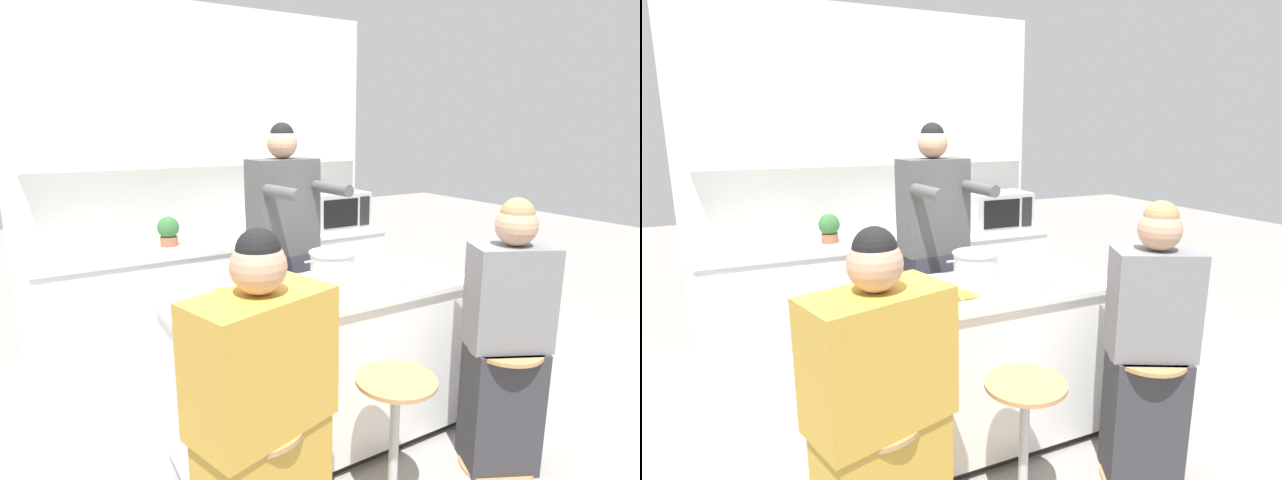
{
  "view_description": "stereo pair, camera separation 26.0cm",
  "coord_description": "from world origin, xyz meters",
  "views": [
    {
      "loc": [
        -1.31,
        -2.15,
        1.76
      ],
      "look_at": [
        0.0,
        0.06,
        1.17
      ],
      "focal_mm": 28.0,
      "sensor_mm": 36.0,
      "label": 1
    },
    {
      "loc": [
        -1.08,
        -2.27,
        1.76
      ],
      "look_at": [
        0.0,
        0.06,
        1.17
      ],
      "focal_mm": 28.0,
      "sensor_mm": 36.0,
      "label": 2
    }
  ],
  "objects": [
    {
      "name": "ground_plane",
      "position": [
        0.0,
        0.0,
        0.0
      ],
      "size": [
        16.0,
        16.0,
        0.0
      ],
      "primitive_type": "plane",
      "color": "gray"
    },
    {
      "name": "person_cooking",
      "position": [
        0.05,
        0.58,
        0.89
      ],
      "size": [
        0.46,
        0.58,
        1.79
      ],
      "rotation": [
        0.0,
        0.0,
        0.1
      ],
      "color": "#383842",
      "rests_on": "ground_plane"
    },
    {
      "name": "wall_back",
      "position": [
        0.0,
        1.88,
        1.54
      ],
      "size": [
        2.96,
        0.22,
        2.7
      ],
      "color": "silver",
      "rests_on": "ground_plane"
    },
    {
      "name": "fruit_bowl",
      "position": [
        -0.31,
        0.03,
        0.96
      ],
      "size": [
        0.22,
        0.22,
        0.07
      ],
      "color": "silver",
      "rests_on": "kitchen_island"
    },
    {
      "name": "coffee_cup_near",
      "position": [
        -0.57,
        0.01,
        0.97
      ],
      "size": [
        0.1,
        0.07,
        0.09
      ],
      "color": "orange",
      "rests_on": "kitchen_island"
    },
    {
      "name": "potted_plant",
      "position": [
        -0.43,
        1.56,
        1.0
      ],
      "size": [
        0.16,
        0.16,
        0.22
      ],
      "color": "#93563D",
      "rests_on": "back_counter"
    },
    {
      "name": "bar_stool_rightmost",
      "position": [
        0.67,
        -0.63,
        0.36
      ],
      "size": [
        0.38,
        0.38,
        0.68
      ],
      "color": "tan",
      "rests_on": "ground_plane"
    },
    {
      "name": "mixing_bowl_steel",
      "position": [
        0.27,
        -0.18,
        0.96
      ],
      "size": [
        0.23,
        0.23,
        0.08
      ],
      "color": "silver",
      "rests_on": "kitchen_island"
    },
    {
      "name": "coffee_cup_far",
      "position": [
        -0.58,
        -0.22,
        0.97
      ],
      "size": [
        0.12,
        0.09,
        0.1
      ],
      "color": "orange",
      "rests_on": "kitchen_island"
    },
    {
      "name": "person_wrapped_blanket",
      "position": [
        -0.65,
        -0.62,
        0.67
      ],
      "size": [
        0.59,
        0.42,
        1.43
      ],
      "rotation": [
        0.0,
        0.0,
        0.29
      ],
      "color": "gold",
      "rests_on": "ground_plane"
    },
    {
      "name": "bar_stool_center",
      "position": [
        0.0,
        -0.6,
        0.36
      ],
      "size": [
        0.38,
        0.38,
        0.68
      ],
      "color": "tan",
      "rests_on": "ground_plane"
    },
    {
      "name": "microwave",
      "position": [
        1.01,
        1.51,
        1.04
      ],
      "size": [
        0.55,
        0.36,
        0.32
      ],
      "color": "#B2B5B7",
      "rests_on": "back_counter"
    },
    {
      "name": "banana_bunch",
      "position": [
        -0.08,
        -0.15,
        0.95
      ],
      "size": [
        0.15,
        0.11,
        0.05
      ],
      "color": "yellow",
      "rests_on": "kitchen_island"
    },
    {
      "name": "person_seated_near",
      "position": [
        0.69,
        -0.62,
        0.66
      ],
      "size": [
        0.45,
        0.39,
        1.43
      ],
      "rotation": [
        0.0,
        0.0,
        -0.46
      ],
      "color": "#333338",
      "rests_on": "ground_plane"
    },
    {
      "name": "back_counter",
      "position": [
        0.0,
        1.56,
        0.44
      ],
      "size": [
        2.75,
        0.67,
        0.88
      ],
      "color": "white",
      "rests_on": "ground_plane"
    },
    {
      "name": "cooking_pot",
      "position": [
        0.1,
        0.1,
        1.01
      ],
      "size": [
        0.35,
        0.26,
        0.16
      ],
      "color": "#B7BABC",
      "rests_on": "kitchen_island"
    },
    {
      "name": "kitchen_island",
      "position": [
        0.0,
        0.0,
        0.47
      ],
      "size": [
        1.68,
        0.65,
        0.92
      ],
      "color": "black",
      "rests_on": "ground_plane"
    }
  ]
}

